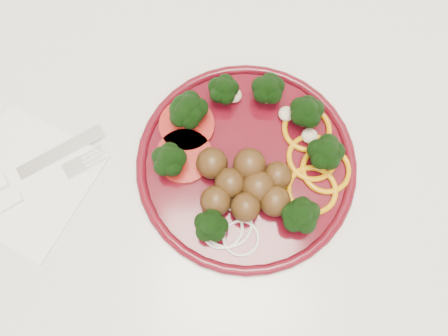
{
  "coord_description": "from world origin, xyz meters",
  "views": [
    {
      "loc": [
        -0.19,
        1.53,
        1.48
      ],
      "look_at": [
        -0.19,
        1.71,
        0.92
      ],
      "focal_mm": 35.0,
      "sensor_mm": 36.0,
      "label": 1
    }
  ],
  "objects_px": {
    "knife": "(2,183)",
    "plate": "(247,161)",
    "napkin": "(25,181)",
    "fork": "(8,203)"
  },
  "relations": [
    {
      "from": "plate",
      "to": "knife",
      "type": "relative_size",
      "value": 1.44
    },
    {
      "from": "knife",
      "to": "fork",
      "type": "height_order",
      "value": "knife"
    },
    {
      "from": "plate",
      "to": "fork",
      "type": "relative_size",
      "value": 1.62
    },
    {
      "from": "napkin",
      "to": "knife",
      "type": "distance_m",
      "value": 0.03
    },
    {
      "from": "plate",
      "to": "knife",
      "type": "height_order",
      "value": "plate"
    },
    {
      "from": "knife",
      "to": "fork",
      "type": "bearing_deg",
      "value": -97.0
    },
    {
      "from": "knife",
      "to": "plate",
      "type": "bearing_deg",
      "value": -26.86
    },
    {
      "from": "knife",
      "to": "fork",
      "type": "relative_size",
      "value": 1.13
    },
    {
      "from": "napkin",
      "to": "knife",
      "type": "bearing_deg",
      "value": -170.19
    },
    {
      "from": "napkin",
      "to": "knife",
      "type": "xyz_separation_m",
      "value": [
        -0.03,
        -0.0,
        0.01
      ]
    }
  ]
}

